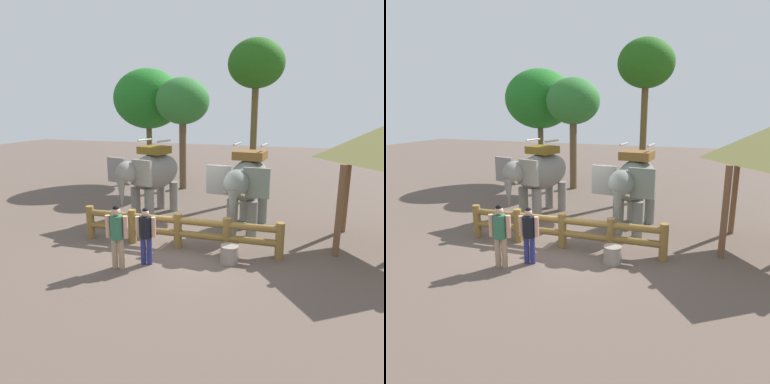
{
  "view_description": "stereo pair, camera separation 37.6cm",
  "coord_description": "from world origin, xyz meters",
  "views": [
    {
      "loc": [
        3.5,
        -9.1,
        4.06
      ],
      "look_at": [
        0.0,
        1.55,
        1.4
      ],
      "focal_mm": 33.24,
      "sensor_mm": 36.0,
      "label": 1
    },
    {
      "loc": [
        3.85,
        -8.98,
        4.06
      ],
      "look_at": [
        0.0,
        1.55,
        1.4
      ],
      "focal_mm": 33.24,
      "sensor_mm": 36.0,
      "label": 2
    }
  ],
  "objects": [
    {
      "name": "log_fence",
      "position": [
        -0.0,
        0.2,
        0.6
      ],
      "size": [
        6.1,
        0.4,
        1.05
      ],
      "color": "olive",
      "rests_on": "ground"
    },
    {
      "name": "elephant_center",
      "position": [
        1.65,
        2.41,
        1.64
      ],
      "size": [
        1.94,
        3.43,
        2.92
      ],
      "color": "slate",
      "rests_on": "ground"
    },
    {
      "name": "ground_plane",
      "position": [
        0.0,
        0.0,
        0.0
      ],
      "size": [
        60.0,
        60.0,
        0.0
      ],
      "primitive_type": "plane",
      "color": "brown"
    },
    {
      "name": "tree_far_left",
      "position": [
        -2.53,
        7.78,
        4.31
      ],
      "size": [
        2.65,
        2.65,
        5.51
      ],
      "color": "brown",
      "rests_on": "ground"
    },
    {
      "name": "tree_far_right",
      "position": [
        -4.94,
        9.01,
        4.51
      ],
      "size": [
        3.72,
        3.72,
        6.11
      ],
      "color": "brown",
      "rests_on": "ground"
    },
    {
      "name": "tourist_woman_in_black",
      "position": [
        -0.39,
        -1.13,
        0.9
      ],
      "size": [
        0.54,
        0.34,
        1.55
      ],
      "color": "navy",
      "rests_on": "ground"
    },
    {
      "name": "tourist_man_in_blue",
      "position": [
        -0.98,
        -1.57,
        0.97
      ],
      "size": [
        0.59,
        0.37,
        1.68
      ],
      "color": "tan",
      "rests_on": "ground"
    },
    {
      "name": "tree_back_center",
      "position": [
        1.2,
        6.39,
        5.73
      ],
      "size": [
        2.35,
        2.35,
        6.84
      ],
      "color": "brown",
      "rests_on": "ground"
    },
    {
      "name": "elephant_near_left",
      "position": [
        -2.08,
        2.95,
        1.63
      ],
      "size": [
        2.17,
        3.47,
        2.91
      ],
      "color": "gray",
      "rests_on": "ground"
    },
    {
      "name": "feed_bucket",
      "position": [
        1.68,
        -0.36,
        0.24
      ],
      "size": [
        0.48,
        0.48,
        0.49
      ],
      "color": "gray",
      "rests_on": "ground"
    }
  ]
}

